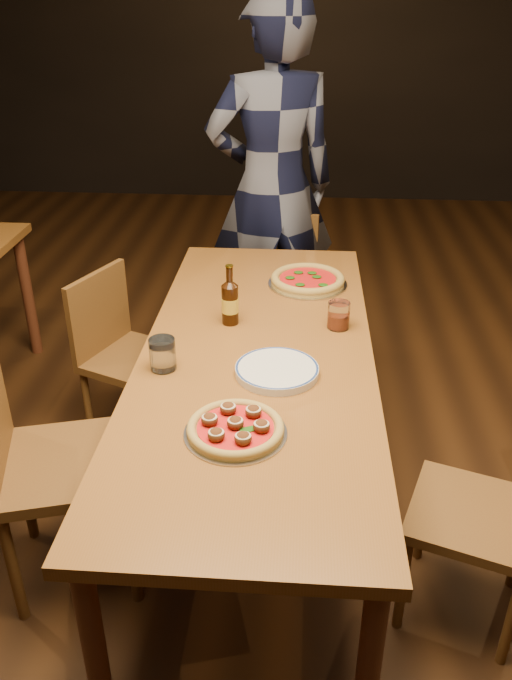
# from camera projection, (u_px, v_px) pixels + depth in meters

# --- Properties ---
(ground) EXTENTS (9.00, 9.00, 0.00)m
(ground) POSITION_uv_depth(u_px,v_px,m) (257.00, 514.00, 2.65)
(ground) COLOR black
(table_main) EXTENTS (0.80, 2.00, 0.75)m
(table_main) POSITION_uv_depth(u_px,v_px,m) (257.00, 369.00, 2.33)
(table_main) COLOR brown
(table_main) RESTS_ON ground
(chair_main_nw) EXTENTS (0.54, 0.54, 0.95)m
(chair_main_nw) POSITION_uv_depth(u_px,v_px,m) (66.00, 462.00, 2.20)
(chair_main_nw) COLOR brown
(chair_main_nw) RESTS_ON ground
(chair_main_sw) EXTENTS (0.50, 0.50, 0.82)m
(chair_main_sw) POSITION_uv_depth(u_px,v_px,m) (135.00, 358.00, 2.93)
(chair_main_sw) COLOR brown
(chair_main_sw) RESTS_ON ground
(chair_main_e) EXTENTS (0.49, 0.49, 0.82)m
(chair_main_e) POSITION_uv_depth(u_px,v_px,m) (474.00, 513.00, 2.07)
(chair_main_e) COLOR brown
(chair_main_e) RESTS_ON ground
(chair_end) EXTENTS (0.45, 0.45, 0.84)m
(chair_end) POSITION_uv_depth(u_px,v_px,m) (274.00, 293.00, 3.53)
(chair_end) COLOR brown
(chair_end) RESTS_ON ground
(pizza_meatball) EXTENTS (0.29, 0.29, 0.05)m
(pizza_meatball) POSITION_uv_depth(u_px,v_px,m) (235.00, 428.00, 1.86)
(pizza_meatball) COLOR #B7B7BF
(pizza_meatball) RESTS_ON table_main
(pizza_margherita) EXTENTS (0.33, 0.33, 0.04)m
(pizza_margherita) POSITION_uv_depth(u_px,v_px,m) (308.00, 280.00, 2.79)
(pizza_margherita) COLOR #B7B7BF
(pizza_margherita) RESTS_ON table_main
(plate_stack) EXTENTS (0.27, 0.27, 0.03)m
(plate_stack) POSITION_uv_depth(u_px,v_px,m) (277.00, 371.00, 2.15)
(plate_stack) COLOR white
(plate_stack) RESTS_ON table_main
(beer_bottle) EXTENTS (0.06, 0.06, 0.23)m
(beer_bottle) POSITION_uv_depth(u_px,v_px,m) (230.00, 303.00, 2.44)
(beer_bottle) COLOR black
(beer_bottle) RESTS_ON table_main
(water_glass) EXTENTS (0.09, 0.09, 0.11)m
(water_glass) POSITION_uv_depth(u_px,v_px,m) (163.00, 354.00, 2.16)
(water_glass) COLOR white
(water_glass) RESTS_ON table_main
(amber_glass) EXTENTS (0.08, 0.08, 0.10)m
(amber_glass) POSITION_uv_depth(u_px,v_px,m) (339.00, 315.00, 2.43)
(amber_glass) COLOR maroon
(amber_glass) RESTS_ON table_main
(diner) EXTENTS (0.79, 0.64, 1.89)m
(diner) POSITION_uv_depth(u_px,v_px,m) (272.00, 188.00, 3.42)
(diner) COLOR black
(diner) RESTS_ON ground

